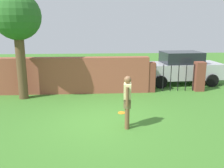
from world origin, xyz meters
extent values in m
plane|color=#3D7528|center=(0.00, 0.00, 0.00)|extent=(40.00, 40.00, 0.00)
cube|color=brown|center=(-1.50, 3.63, 0.83)|extent=(7.44, 0.50, 1.66)
cylinder|color=brown|center=(-3.35, 2.87, 1.46)|extent=(0.39, 0.39, 2.91)
sphere|color=#286023|center=(-3.35, 2.87, 3.44)|extent=(1.92, 1.92, 1.92)
cylinder|color=brown|center=(0.74, -0.42, 0.42)|extent=(0.14, 0.14, 0.85)
cylinder|color=brown|center=(0.71, -0.64, 0.42)|extent=(0.14, 0.14, 0.85)
cube|color=olive|center=(0.72, -0.53, 0.80)|extent=(0.27, 0.39, 0.28)
cube|color=beige|center=(0.72, -0.53, 1.12)|extent=(0.27, 0.39, 0.55)
sphere|color=brown|center=(0.72, -0.53, 1.51)|extent=(0.22, 0.22, 0.22)
cylinder|color=brown|center=(0.76, -0.31, 1.05)|extent=(0.09, 0.09, 0.58)
cylinder|color=brown|center=(0.69, -0.75, 1.05)|extent=(0.09, 0.09, 0.58)
cube|color=brown|center=(2.32, 3.63, 0.70)|extent=(0.44, 0.44, 1.40)
cube|color=brown|center=(4.70, 3.63, 0.70)|extent=(0.44, 0.44, 1.40)
cylinder|color=black|center=(2.59, 3.63, 0.65)|extent=(0.04, 0.04, 1.30)
cylinder|color=black|center=(2.96, 3.63, 0.65)|extent=(0.04, 0.04, 1.30)
cylinder|color=black|center=(3.33, 3.63, 0.65)|extent=(0.04, 0.04, 1.30)
cylinder|color=black|center=(3.69, 3.63, 0.65)|extent=(0.04, 0.04, 1.30)
cylinder|color=black|center=(4.06, 3.63, 0.65)|extent=(0.04, 0.04, 1.30)
cylinder|color=black|center=(4.43, 3.63, 0.65)|extent=(0.04, 0.04, 1.30)
cube|color=#B7B7BC|center=(4.31, 5.15, 0.72)|extent=(4.30, 1.97, 0.80)
cube|color=#1E2328|center=(4.31, 5.15, 1.42)|extent=(2.09, 1.63, 0.60)
cylinder|color=black|center=(5.61, 6.09, 0.32)|extent=(0.65, 0.26, 0.64)
cylinder|color=black|center=(5.72, 4.39, 0.32)|extent=(0.65, 0.26, 0.64)
cylinder|color=black|center=(2.89, 5.91, 0.32)|extent=(0.65, 0.26, 0.64)
cylinder|color=black|center=(3.00, 4.21, 0.32)|extent=(0.65, 0.26, 0.64)
cylinder|color=orange|center=(0.69, 0.74, 0.01)|extent=(0.27, 0.27, 0.02)
camera|label=1|loc=(-0.20, -7.64, 3.09)|focal=39.67mm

